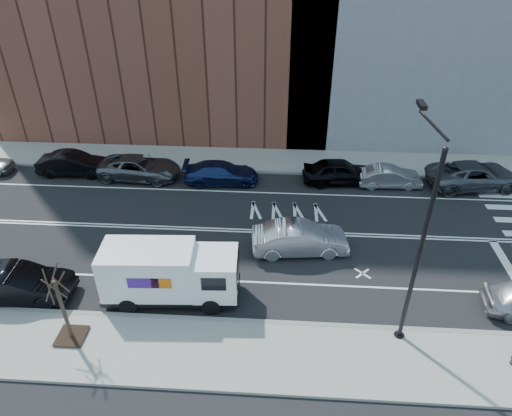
# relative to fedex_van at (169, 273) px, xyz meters

# --- Properties ---
(ground) EXTENTS (120.00, 120.00, 0.00)m
(ground) POSITION_rel_fedex_van_xyz_m (3.28, 5.60, -1.51)
(ground) COLOR black
(ground) RESTS_ON ground
(sidewalk_near) EXTENTS (44.00, 3.60, 0.15)m
(sidewalk_near) POSITION_rel_fedex_van_xyz_m (3.28, -3.20, -1.43)
(sidewalk_near) COLOR gray
(sidewalk_near) RESTS_ON ground
(sidewalk_far) EXTENTS (44.00, 3.60, 0.15)m
(sidewalk_far) POSITION_rel_fedex_van_xyz_m (3.28, 14.40, -1.43)
(sidewalk_far) COLOR gray
(sidewalk_far) RESTS_ON ground
(curb_near) EXTENTS (44.00, 0.25, 0.17)m
(curb_near) POSITION_rel_fedex_van_xyz_m (3.28, -1.40, -1.42)
(curb_near) COLOR gray
(curb_near) RESTS_ON ground
(curb_far) EXTENTS (44.00, 0.25, 0.17)m
(curb_far) POSITION_rel_fedex_van_xyz_m (3.28, 12.60, -1.42)
(curb_far) COLOR gray
(curb_far) RESTS_ON ground
(road_markings) EXTENTS (40.00, 8.60, 0.01)m
(road_markings) POSITION_rel_fedex_van_xyz_m (3.28, 5.60, -1.50)
(road_markings) COLOR white
(road_markings) RESTS_ON ground
(streetlight) EXTENTS (0.44, 4.02, 9.34)m
(streetlight) POSITION_rel_fedex_van_xyz_m (10.28, -1.31, 3.57)
(streetlight) COLOR black
(streetlight) RESTS_ON ground
(street_tree) EXTENTS (1.20, 1.20, 3.75)m
(street_tree) POSITION_rel_fedex_van_xyz_m (-3.72, -2.80, -0.05)
(street_tree) COLOR black
(street_tree) RESTS_ON ground
(fedex_van) EXTENTS (6.38, 2.49, 2.87)m
(fedex_van) POSITION_rel_fedex_van_xyz_m (0.00, 0.00, 0.00)
(fedex_van) COLOR black
(fedex_van) RESTS_ON ground
(far_parked_b) EXTENTS (4.83, 1.77, 1.58)m
(far_parked_b) POSITION_rel_fedex_van_xyz_m (-9.40, 11.59, -0.71)
(far_parked_b) COLOR black
(far_parked_b) RESTS_ON ground
(far_parked_c) EXTENTS (5.63, 2.84, 1.53)m
(far_parked_c) POSITION_rel_fedex_van_xyz_m (-4.72, 11.40, -0.74)
(far_parked_c) COLOR #55595E
(far_parked_c) RESTS_ON ground
(far_parked_d) EXTENTS (5.11, 2.36, 1.45)m
(far_parked_d) POSITION_rel_fedex_van_xyz_m (0.94, 11.10, -0.78)
(far_parked_d) COLOR navy
(far_parked_d) RESTS_ON ground
(far_parked_e) EXTENTS (5.03, 2.31, 1.67)m
(far_parked_e) POSITION_rel_fedex_van_xyz_m (8.88, 11.57, -0.67)
(far_parked_e) COLOR black
(far_parked_e) RESTS_ON ground
(far_parked_f) EXTENTS (4.22, 1.65, 1.37)m
(far_parked_f) POSITION_rel_fedex_van_xyz_m (12.14, 11.35, -0.82)
(far_parked_f) COLOR #A4A4A8
(far_parked_f) RESTS_ON ground
(far_parked_g) EXTENTS (6.33, 3.54, 1.67)m
(far_parked_g) POSITION_rel_fedex_van_xyz_m (17.68, 11.62, -0.67)
(far_parked_g) COLOR #505358
(far_parked_g) RESTS_ON ground
(driving_sedan) EXTENTS (5.25, 2.35, 1.67)m
(driving_sedan) POSITION_rel_fedex_van_xyz_m (6.09, 3.93, -0.67)
(driving_sedan) COLOR silver
(driving_sedan) RESTS_ON ground
(near_parked_rear_a) EXTENTS (5.17, 2.07, 1.67)m
(near_parked_rear_a) POSITION_rel_fedex_van_xyz_m (-7.15, -0.47, -0.67)
(near_parked_rear_a) COLOR black
(near_parked_rear_a) RESTS_ON ground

